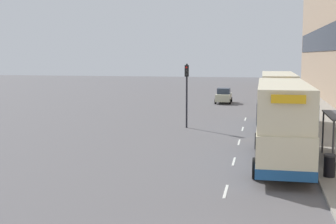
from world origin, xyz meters
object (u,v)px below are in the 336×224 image
Objects in this scene: double_decker_bus_near at (282,121)px; traffic_light_far_kerb at (187,85)px; double_decker_bus_ahead at (278,99)px; litter_bin at (329,165)px; car_0 at (224,96)px.

double_decker_bus_near is 2.15× the size of traffic_light_far_kerb.
double_decker_bus_ahead is (0.18, 12.89, -0.00)m from double_decker_bus_near.
traffic_light_far_kerb reaches higher than double_decker_bus_ahead.
traffic_light_far_kerb is (-8.95, 14.02, 2.73)m from litter_bin.
double_decker_bus_near is 31.51m from car_0.
double_decker_bus_near reaches higher than litter_bin.
litter_bin is at bearing 102.71° from car_0.
car_0 is 20.01m from traffic_light_far_kerb.
traffic_light_far_kerb is (-7.05, -1.70, 1.11)m from double_decker_bus_ahead.
car_0 is 34.68m from litter_bin.
litter_bin is 0.21× the size of traffic_light_far_kerb.
litter_bin is (7.63, -33.83, -0.21)m from car_0.
traffic_light_far_kerb reaches higher than double_decker_bus_near.
double_decker_bus_near is 1.00× the size of double_decker_bus_ahead.
double_decker_bus_near is 13.18m from traffic_light_far_kerb.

